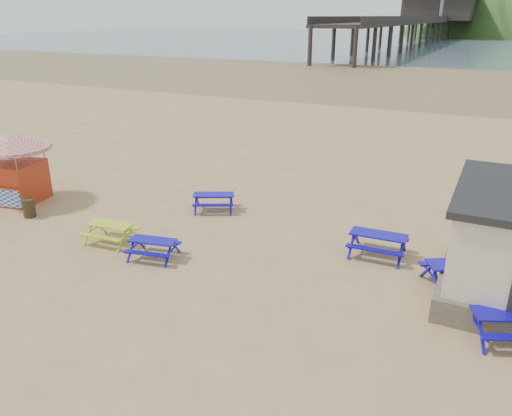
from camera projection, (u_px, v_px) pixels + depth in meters
The scene contains 12 objects.
ground at pixel (234, 248), 17.46m from camera, with size 400.00×400.00×0.00m, color tan.
wet_sand at pixel (442, 79), 63.43m from camera, with size 400.00×400.00×0.00m, color brown.
sea at pixel (489, 41), 159.53m from camera, with size 400.00×400.00×0.00m, color #4C5F6D.
picnic_table_blue_a at pixel (214, 202), 20.76m from camera, with size 2.09×1.95×0.70m.
picnic_table_blue_b at pixel (378, 244), 16.81m from camera, with size 1.93×1.59×0.78m.
picnic_table_blue_c at pixel (460, 276), 14.76m from camera, with size 2.48×2.33×0.82m.
picnic_table_blue_d at pixel (153, 249), 16.66m from camera, with size 1.77×1.53×0.65m.
picnic_table_blue_f at pixel (508, 326), 12.43m from camera, with size 2.20×2.02×0.75m.
picnic_table_yellow at pixel (111, 233), 17.81m from camera, with size 1.79×1.50×0.70m.
ice_cream_kiosk at pixel (13, 159), 21.25m from camera, with size 3.89×3.89×2.97m.
litter_bin at pixel (29, 208), 20.03m from camera, with size 0.51×0.51×0.75m.
pier at pixel (436, 22), 171.89m from camera, with size 24.00×220.00×39.29m.
Camera 1 is at (7.70, -13.80, 7.60)m, focal length 35.00 mm.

